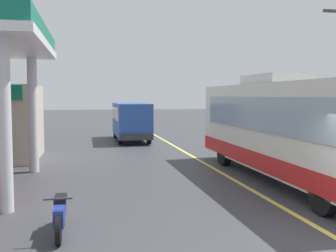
% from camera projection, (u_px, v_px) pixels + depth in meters
% --- Properties ---
extents(ground, '(120.00, 120.00, 0.00)m').
position_uv_depth(ground, '(160.00, 138.00, 27.56)').
color(ground, '#38383D').
extents(lane_divider_stripe, '(0.16, 50.00, 0.01)m').
position_uv_depth(lane_divider_stripe, '(176.00, 147.00, 22.68)').
color(lane_divider_stripe, '#D8CC4C').
rests_on(lane_divider_stripe, ground).
extents(coach_bus_main, '(2.60, 11.04, 3.69)m').
position_uv_depth(coach_bus_main, '(288.00, 131.00, 13.61)').
color(coach_bus_main, silver).
rests_on(coach_bus_main, ground).
extents(minibus_opposing_lane, '(2.04, 6.13, 2.44)m').
position_uv_depth(minibus_opposing_lane, '(131.00, 118.00, 25.92)').
color(minibus_opposing_lane, '#264C9E').
rests_on(minibus_opposing_lane, ground).
extents(motorcycle_parked_forecourt, '(0.55, 1.80, 0.92)m').
position_uv_depth(motorcycle_parked_forecourt, '(60.00, 213.00, 8.34)').
color(motorcycle_parked_forecourt, black).
rests_on(motorcycle_parked_forecourt, ground).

